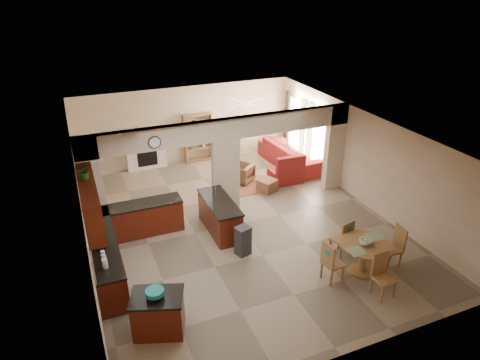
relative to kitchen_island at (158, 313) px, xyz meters
name	(u,v)px	position (x,y,z in m)	size (l,w,h in m)	color
floor	(239,224)	(2.96, 3.10, -0.44)	(10.00, 10.00, 0.00)	gray
ceiling	(239,130)	(2.96, 3.10, 2.36)	(10.00, 10.00, 0.00)	white
wall_back	(187,125)	(2.96, 8.10, 0.96)	(8.00, 8.00, 0.00)	beige
wall_front	(350,297)	(2.96, -1.90, 0.96)	(8.00, 8.00, 0.00)	beige
wall_left	(82,207)	(-1.04, 3.10, 0.96)	(10.00, 10.00, 0.00)	beige
wall_right	(362,157)	(6.96, 3.10, 0.96)	(10.00, 10.00, 0.00)	beige
partition_left_pier	(92,188)	(-0.74, 4.10, 0.96)	(0.60, 0.25, 2.80)	beige
partition_center_pier	(226,175)	(2.96, 4.10, 0.66)	(0.80, 0.25, 2.20)	beige
partition_right_pier	(334,147)	(6.66, 4.10, 0.96)	(0.60, 0.25, 2.80)	beige
partition_header	(225,129)	(2.96, 4.10, 2.06)	(8.00, 0.25, 0.60)	beige
kitchen_counter	(121,239)	(-0.30, 2.85, 0.03)	(2.52, 3.29, 1.48)	#420C07
upper_cabinets	(90,202)	(-0.86, 2.30, 1.48)	(0.35, 2.40, 0.90)	#420C07
peninsula	(220,216)	(2.36, 2.99, 0.02)	(0.70, 1.85, 0.91)	#420C07
wall_clock	(155,142)	(0.96, 3.95, 2.01)	(0.34, 0.34, 0.03)	#532A1B
rug	(248,186)	(4.16, 5.20, -0.43)	(1.60, 1.30, 0.01)	brown
fireplace	(146,152)	(1.36, 7.93, 0.18)	(1.60, 0.35, 1.20)	white
shelving_unit	(198,138)	(3.31, 7.92, 0.46)	(1.00, 0.32, 1.80)	brown
window_a	(319,139)	(6.93, 5.40, 0.76)	(0.02, 0.90, 1.90)	white
window_b	(295,125)	(6.93, 7.10, 0.76)	(0.02, 0.90, 1.90)	white
glazed_door	(306,135)	(6.93, 6.25, 0.61)	(0.02, 0.70, 2.10)	white
drape_a_left	(328,145)	(6.89, 4.80, 0.76)	(0.10, 0.28, 2.30)	#43211B
drape_a_right	(309,134)	(6.89, 6.00, 0.76)	(0.10, 0.28, 2.30)	#43211B
drape_b_left	(302,129)	(6.89, 6.50, 0.76)	(0.10, 0.28, 2.30)	#43211B
drape_b_right	(287,120)	(6.89, 7.70, 0.76)	(0.10, 0.28, 2.30)	#43211B
ceiling_fan	(246,103)	(4.46, 6.10, 2.12)	(1.00, 1.00, 0.10)	white
kitchen_island	(158,313)	(0.00, 0.00, 0.00)	(1.18, 1.01, 0.87)	#420C07
teal_bowl	(155,294)	(-0.03, -0.02, 0.51)	(0.35, 0.35, 0.17)	teal
trash_can	(243,242)	(2.52, 1.75, -0.08)	(0.34, 0.29, 0.72)	#2B2C2E
dining_table	(364,254)	(4.83, -0.01, 0.09)	(1.18, 1.18, 0.81)	brown
fruit_bowl	(365,242)	(4.79, -0.02, 0.44)	(0.28, 0.28, 0.15)	#7DB226
sofa	(290,154)	(6.26, 6.22, -0.02)	(1.12, 2.86, 0.83)	maroon
chaise	(285,175)	(5.48, 5.08, -0.23)	(1.01, 0.83, 0.41)	maroon
armchair	(242,173)	(4.10, 5.60, -0.12)	(0.67, 0.69, 0.63)	maroon
ottoman	(267,185)	(4.60, 4.66, -0.25)	(0.53, 0.53, 0.38)	maroon
plant	(84,170)	(-0.86, 2.56, 2.12)	(0.34, 0.29, 0.38)	#1C4A13
chair_north	(344,237)	(4.76, 0.71, 0.12)	(0.51, 0.51, 1.02)	brown
chair_east	(395,245)	(5.70, -0.03, 0.12)	(0.45, 0.45, 1.02)	brown
chair_south	(382,273)	(4.72, -0.76, 0.12)	(0.44, 0.44, 1.02)	brown
chair_west	(331,261)	(3.93, 0.02, 0.12)	(0.47, 0.47, 1.02)	brown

